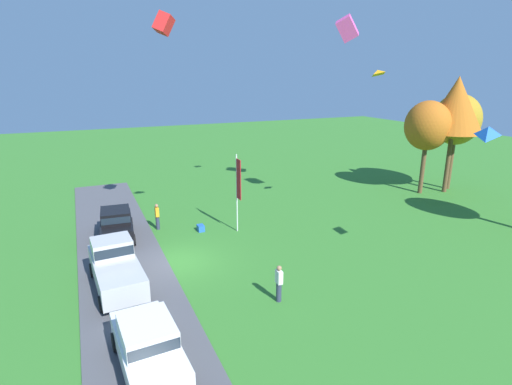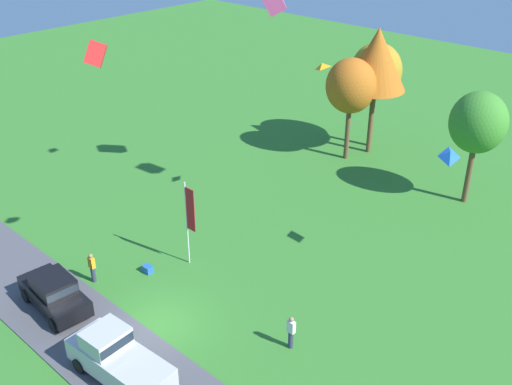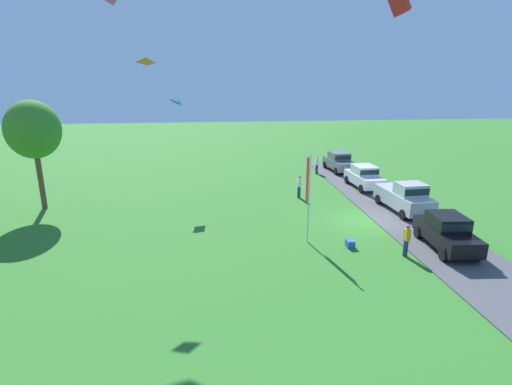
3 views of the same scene
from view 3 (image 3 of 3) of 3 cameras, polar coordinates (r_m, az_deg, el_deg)
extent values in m
plane|color=#337528|center=(26.55, 15.32, -3.97)|extent=(120.00, 120.00, 0.00)
cube|color=#4C4C51|center=(27.66, 20.62, -3.57)|extent=(36.00, 4.40, 0.06)
cube|color=black|center=(23.60, 25.58, -5.52)|extent=(4.53, 2.13, 0.80)
cube|color=black|center=(23.44, 25.69, -3.72)|extent=(2.12, 1.79, 0.70)
cube|color=#19232D|center=(23.44, 25.69, -3.72)|extent=(2.16, 1.76, 0.38)
cylinder|color=black|center=(22.96, 29.05, -7.66)|extent=(0.70, 0.29, 0.68)
cylinder|color=black|center=(22.14, 25.22, -7.99)|extent=(0.70, 0.29, 0.68)
cylinder|color=black|center=(25.36, 25.67, -5.04)|extent=(0.70, 0.29, 0.68)
cylinder|color=black|center=(24.61, 22.13, -5.24)|extent=(0.70, 0.29, 0.68)
cube|color=#B7B7BC|center=(28.96, 20.28, -0.86)|extent=(5.11, 2.21, 1.00)
cube|color=#B7B7BC|center=(28.07, 21.26, 0.43)|extent=(1.61, 1.85, 0.80)
cube|color=#19232D|center=(28.07, 21.26, 0.43)|extent=(1.63, 1.82, 0.44)
cylinder|color=black|center=(28.21, 23.47, -2.71)|extent=(0.69, 0.28, 0.68)
cylinder|color=black|center=(27.27, 20.29, -2.99)|extent=(0.69, 0.28, 0.68)
cylinder|color=black|center=(30.95, 20.09, -0.75)|extent=(0.69, 0.28, 0.68)
cylinder|color=black|center=(30.09, 17.11, -0.94)|extent=(0.69, 0.28, 0.68)
cube|color=white|center=(34.12, 15.20, 1.89)|extent=(4.49, 2.04, 0.80)
cube|color=white|center=(34.04, 15.23, 3.16)|extent=(2.09, 1.75, 0.70)
cube|color=#19232D|center=(34.04, 15.23, 3.16)|extent=(2.13, 1.72, 0.38)
cylinder|color=black|center=(33.29, 17.55, 0.64)|extent=(0.69, 0.28, 0.68)
cylinder|color=black|center=(32.55, 14.86, 0.52)|extent=(0.69, 0.28, 0.68)
cylinder|color=black|center=(35.88, 15.42, 1.91)|extent=(0.69, 0.28, 0.68)
cylinder|color=black|center=(35.20, 12.89, 1.81)|extent=(0.69, 0.28, 0.68)
cube|color=slate|center=(39.66, 11.78, 4.07)|extent=(4.52, 2.12, 0.80)
cube|color=slate|center=(39.61, 11.79, 5.16)|extent=(2.12, 1.78, 0.70)
cube|color=#19232D|center=(39.61, 11.79, 5.16)|extent=(2.15, 1.75, 0.38)
cylinder|color=black|center=(38.75, 13.75, 3.06)|extent=(0.70, 0.29, 0.68)
cylinder|color=black|center=(38.08, 11.40, 2.98)|extent=(0.70, 0.29, 0.68)
cylinder|color=black|center=(41.42, 12.07, 3.99)|extent=(0.70, 0.29, 0.68)
cylinder|color=black|center=(40.80, 9.84, 3.93)|extent=(0.70, 0.29, 0.68)
cylinder|color=#2D334C|center=(22.04, 20.58, -7.44)|extent=(0.24, 0.24, 0.88)
cube|color=orange|center=(21.77, 20.77, -5.65)|extent=(0.36, 0.22, 0.60)
sphere|color=#9E7051|center=(21.62, 20.88, -4.62)|extent=(0.22, 0.22, 0.22)
cylinder|color=#2D334C|center=(38.48, 8.66, 3.31)|extent=(0.24, 0.24, 0.88)
cube|color=white|center=(38.32, 8.71, 4.39)|extent=(0.36, 0.22, 0.60)
sphere|color=beige|center=(38.24, 8.74, 5.01)|extent=(0.22, 0.22, 0.22)
cylinder|color=#2D334C|center=(30.59, 6.15, 0.06)|extent=(0.24, 0.24, 0.88)
cube|color=white|center=(30.40, 6.20, 1.40)|extent=(0.36, 0.22, 0.60)
sphere|color=#9E7051|center=(30.29, 6.22, 2.17)|extent=(0.22, 0.22, 0.22)
cylinder|color=brown|center=(31.32, -28.37, 1.44)|extent=(0.36, 0.36, 3.93)
ellipsoid|color=#387F28|center=(30.73, -29.26, 7.85)|extent=(3.53, 3.53, 3.89)
cylinder|color=silver|center=(21.85, 7.55, -0.99)|extent=(0.08, 0.08, 4.97)
cube|color=red|center=(21.91, 7.43, 1.77)|extent=(0.64, 0.04, 2.49)
cube|color=blue|center=(22.39, 13.28, -7.10)|extent=(0.56, 0.40, 0.40)
cube|color=red|center=(21.63, 19.79, 24.17)|extent=(1.00, 1.35, 1.35)
pyramid|color=orange|center=(22.62, -15.46, 17.78)|extent=(0.97, 0.99, 0.48)
pyramid|color=blue|center=(30.92, -11.09, 12.82)|extent=(1.16, 1.21, 0.76)
camera|label=1|loc=(44.62, 12.05, 16.70)|focal=28.00mm
camera|label=2|loc=(48.47, 24.53, 26.83)|focal=42.00mm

